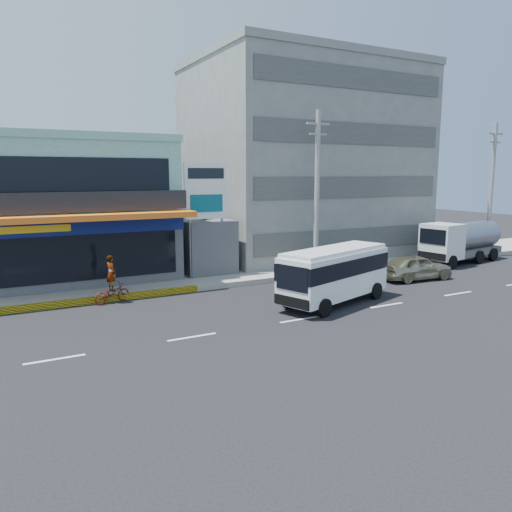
{
  "coord_description": "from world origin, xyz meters",
  "views": [
    {
      "loc": [
        -11.64,
        -17.56,
        6.28
      ],
      "look_at": [
        0.07,
        4.16,
        2.2
      ],
      "focal_mm": 35.0,
      "sensor_mm": 36.0,
      "label": 1
    }
  ],
  "objects_px": {
    "shop_building": "(57,213)",
    "utility_pole_near": "(317,193)",
    "concrete_building": "(303,164)",
    "billboard": "(206,197)",
    "tanker_truck": "(460,241)",
    "satellite_dish": "(202,218)",
    "utility_pole_far": "(491,189)",
    "sedan": "(416,267)",
    "motorcycle_rider": "(112,287)",
    "minibus": "(335,271)"
  },
  "relations": [
    {
      "from": "satellite_dish",
      "to": "tanker_truck",
      "type": "relative_size",
      "value": 0.2
    },
    {
      "from": "minibus",
      "to": "tanker_truck",
      "type": "height_order",
      "value": "tanker_truck"
    },
    {
      "from": "motorcycle_rider",
      "to": "utility_pole_near",
      "type": "bearing_deg",
      "value": 2.74
    },
    {
      "from": "motorcycle_rider",
      "to": "utility_pole_far",
      "type": "bearing_deg",
      "value": 1.2
    },
    {
      "from": "billboard",
      "to": "minibus",
      "type": "bearing_deg",
      "value": -65.77
    },
    {
      "from": "shop_building",
      "to": "utility_pole_near",
      "type": "height_order",
      "value": "utility_pole_near"
    },
    {
      "from": "utility_pole_far",
      "to": "minibus",
      "type": "relative_size",
      "value": 1.46
    },
    {
      "from": "satellite_dish",
      "to": "utility_pole_far",
      "type": "distance_m",
      "value": 22.35
    },
    {
      "from": "utility_pole_far",
      "to": "sedan",
      "type": "distance_m",
      "value": 12.72
    },
    {
      "from": "concrete_building",
      "to": "utility_pole_near",
      "type": "relative_size",
      "value": 1.6
    },
    {
      "from": "billboard",
      "to": "utility_pole_near",
      "type": "height_order",
      "value": "utility_pole_near"
    },
    {
      "from": "shop_building",
      "to": "minibus",
      "type": "height_order",
      "value": "shop_building"
    },
    {
      "from": "shop_building",
      "to": "billboard",
      "type": "xyz_separation_m",
      "value": [
        7.5,
        -4.75,
        0.93
      ]
    },
    {
      "from": "satellite_dish",
      "to": "motorcycle_rider",
      "type": "bearing_deg",
      "value": -147.35
    },
    {
      "from": "utility_pole_far",
      "to": "motorcycle_rider",
      "type": "bearing_deg",
      "value": -178.8
    },
    {
      "from": "shop_building",
      "to": "utility_pole_far",
      "type": "distance_m",
      "value": 30.73
    },
    {
      "from": "concrete_building",
      "to": "utility_pole_near",
      "type": "xyz_separation_m",
      "value": [
        -4.0,
        -7.6,
        -1.85
      ]
    },
    {
      "from": "sedan",
      "to": "satellite_dish",
      "type": "bearing_deg",
      "value": 60.85
    },
    {
      "from": "concrete_building",
      "to": "motorcycle_rider",
      "type": "bearing_deg",
      "value": -153.65
    },
    {
      "from": "utility_pole_near",
      "to": "motorcycle_rider",
      "type": "xyz_separation_m",
      "value": [
        -12.55,
        -0.6,
        -4.37
      ]
    },
    {
      "from": "concrete_building",
      "to": "billboard",
      "type": "xyz_separation_m",
      "value": [
        -10.5,
        -5.8,
        -2.07
      ]
    },
    {
      "from": "utility_pole_far",
      "to": "motorcycle_rider",
      "type": "distance_m",
      "value": 28.89
    },
    {
      "from": "utility_pole_near",
      "to": "tanker_truck",
      "type": "relative_size",
      "value": 1.31
    },
    {
      "from": "concrete_building",
      "to": "satellite_dish",
      "type": "relative_size",
      "value": 10.67
    },
    {
      "from": "minibus",
      "to": "motorcycle_rider",
      "type": "relative_size",
      "value": 2.89
    },
    {
      "from": "minibus",
      "to": "tanker_truck",
      "type": "distance_m",
      "value": 15.62
    },
    {
      "from": "shop_building",
      "to": "tanker_truck",
      "type": "relative_size",
      "value": 1.62
    },
    {
      "from": "sedan",
      "to": "utility_pole_far",
      "type": "bearing_deg",
      "value": -66.47
    },
    {
      "from": "billboard",
      "to": "tanker_truck",
      "type": "height_order",
      "value": "billboard"
    },
    {
      "from": "shop_building",
      "to": "motorcycle_rider",
      "type": "distance_m",
      "value": 7.97
    },
    {
      "from": "concrete_building",
      "to": "billboard",
      "type": "distance_m",
      "value": 12.17
    },
    {
      "from": "shop_building",
      "to": "minibus",
      "type": "distance_m",
      "value": 16.75
    },
    {
      "from": "concrete_building",
      "to": "minibus",
      "type": "distance_m",
      "value": 16.14
    },
    {
      "from": "satellite_dish",
      "to": "tanker_truck",
      "type": "xyz_separation_m",
      "value": [
        17.78,
        -4.55,
        -2.01
      ]
    },
    {
      "from": "utility_pole_near",
      "to": "sedan",
      "type": "height_order",
      "value": "utility_pole_near"
    },
    {
      "from": "shop_building",
      "to": "utility_pole_near",
      "type": "xyz_separation_m",
      "value": [
        14.0,
        -6.55,
        1.15
      ]
    },
    {
      "from": "satellite_dish",
      "to": "tanker_truck",
      "type": "height_order",
      "value": "satellite_dish"
    },
    {
      "from": "satellite_dish",
      "to": "sedan",
      "type": "bearing_deg",
      "value": -34.5
    },
    {
      "from": "utility_pole_near",
      "to": "utility_pole_far",
      "type": "height_order",
      "value": "same"
    },
    {
      "from": "utility_pole_far",
      "to": "motorcycle_rider",
      "type": "height_order",
      "value": "utility_pole_far"
    },
    {
      "from": "sedan",
      "to": "motorcycle_rider",
      "type": "bearing_deg",
      "value": 85.06
    },
    {
      "from": "motorcycle_rider",
      "to": "tanker_truck",
      "type": "bearing_deg",
      "value": -0.82
    },
    {
      "from": "billboard",
      "to": "minibus",
      "type": "distance_m",
      "value": 9.06
    },
    {
      "from": "billboard",
      "to": "minibus",
      "type": "xyz_separation_m",
      "value": [
        3.46,
        -7.7,
        -3.3
      ]
    },
    {
      "from": "utility_pole_near",
      "to": "motorcycle_rider",
      "type": "height_order",
      "value": "utility_pole_near"
    },
    {
      "from": "concrete_building",
      "to": "tanker_truck",
      "type": "xyz_separation_m",
      "value": [
        7.78,
        -8.55,
        -5.44
      ]
    },
    {
      "from": "sedan",
      "to": "motorcycle_rider",
      "type": "distance_m",
      "value": 17.49
    },
    {
      "from": "utility_pole_near",
      "to": "tanker_truck",
      "type": "bearing_deg",
      "value": -4.61
    },
    {
      "from": "minibus",
      "to": "sedan",
      "type": "relative_size",
      "value": 1.51
    },
    {
      "from": "tanker_truck",
      "to": "satellite_dish",
      "type": "bearing_deg",
      "value": 165.65
    }
  ]
}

